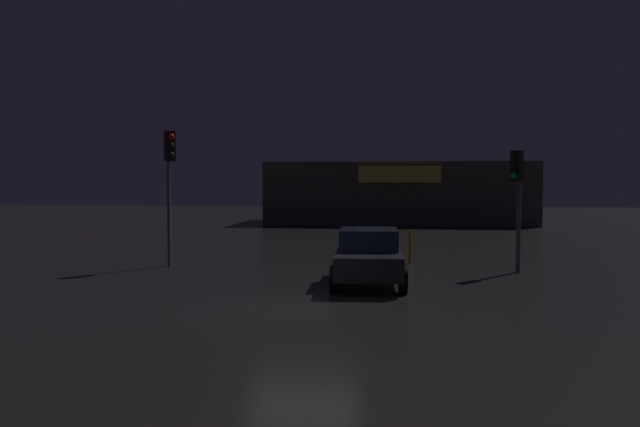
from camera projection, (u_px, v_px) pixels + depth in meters
ground_plane at (303, 308)px, 14.74m from camera, size 120.00×120.00×0.00m
store_building at (399, 193)px, 45.38m from camera, size 17.91×8.20×4.19m
traffic_signal_main at (517, 186)px, 20.33m from camera, size 0.42×0.42×3.87m
traffic_signal_cross_left at (170, 165)px, 21.71m from camera, size 0.41×0.43×4.59m
car_near at (369, 256)px, 18.12m from camera, size 2.14×4.26×1.56m
bollard_kerb_a at (410, 247)px, 22.71m from camera, size 0.11×0.11×1.19m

